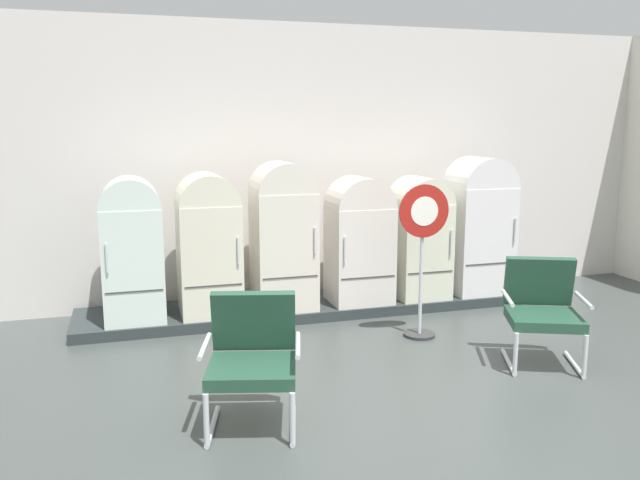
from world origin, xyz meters
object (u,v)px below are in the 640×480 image
object	(u,v)px
refrigerator_1	(208,240)
refrigerator_2	(283,231)
armchair_left	(252,354)
sign_stand	(422,257)
refrigerator_3	(359,237)
refrigerator_0	(132,245)
armchair_right	(542,307)
refrigerator_4	(420,234)
refrigerator_5	(479,221)

from	to	relation	value
refrigerator_1	refrigerator_2	distance (m)	0.82
armchair_left	sign_stand	distance (m)	2.44
refrigerator_1	refrigerator_3	distance (m)	1.69
refrigerator_0	refrigerator_3	size ratio (longest dim) A/B	1.04
refrigerator_1	armchair_right	bearing A→B (deg)	-36.88
refrigerator_2	sign_stand	distance (m)	1.58
refrigerator_4	refrigerator_5	xyz separation A→B (m)	(0.77, -0.01, 0.11)
refrigerator_1	armchair_right	world-z (taller)	refrigerator_1
refrigerator_0	refrigerator_4	world-z (taller)	refrigerator_0
refrigerator_4	refrigerator_5	bearing A→B (deg)	-0.58
refrigerator_0	refrigerator_5	xyz separation A→B (m)	(4.00, -0.02, 0.07)
refrigerator_2	refrigerator_3	size ratio (longest dim) A/B	1.13
refrigerator_0	refrigerator_1	size ratio (longest dim) A/B	0.99
refrigerator_1	refrigerator_5	size ratio (longest dim) A/B	0.92
refrigerator_1	refrigerator_3	world-z (taller)	refrigerator_1
refrigerator_5	refrigerator_3	bearing A→B (deg)	-179.77
refrigerator_1	refrigerator_5	world-z (taller)	refrigerator_5
refrigerator_1	sign_stand	world-z (taller)	refrigerator_1
refrigerator_2	armchair_left	xyz separation A→B (m)	(-0.82, -2.46, -0.45)
refrigerator_1	refrigerator_3	size ratio (longest dim) A/B	1.05
refrigerator_1	sign_stand	distance (m)	2.26
refrigerator_5	armchair_right	xyz separation A→B (m)	(-0.50, -1.99, -0.46)
refrigerator_0	refrigerator_2	bearing A→B (deg)	-0.26
refrigerator_3	armchair_right	distance (m)	2.26
armchair_left	refrigerator_5	bearing A→B (deg)	37.22
refrigerator_1	armchair_right	xyz separation A→B (m)	(2.71, -2.04, -0.39)
refrigerator_2	armchair_right	size ratio (longest dim) A/B	1.72
refrigerator_2	refrigerator_4	size ratio (longest dim) A/B	1.14
refrigerator_0	sign_stand	xyz separation A→B (m)	(2.76, -1.07, -0.08)
refrigerator_0	armchair_left	world-z (taller)	refrigerator_0
refrigerator_3	sign_stand	size ratio (longest dim) A/B	0.92
refrigerator_0	sign_stand	bearing A→B (deg)	-21.16
refrigerator_1	sign_stand	size ratio (longest dim) A/B	0.97
armchair_left	refrigerator_3	bearing A→B (deg)	55.17
refrigerator_3	sign_stand	bearing A→B (deg)	-74.78
refrigerator_2	sign_stand	bearing A→B (deg)	-42.37
refrigerator_1	refrigerator_3	bearing A→B (deg)	-1.59
armchair_left	sign_stand	xyz separation A→B (m)	(1.98, 1.40, 0.30)
refrigerator_0	armchair_right	world-z (taller)	refrigerator_0
refrigerator_2	armchair_right	bearing A→B (deg)	-46.59
refrigerator_5	sign_stand	size ratio (longest dim) A/B	1.05
refrigerator_0	armchair_left	bearing A→B (deg)	-72.45
refrigerator_0	refrigerator_1	xyz separation A→B (m)	(0.78, 0.02, 0.01)
refrigerator_5	armchair_right	bearing A→B (deg)	-104.11
refrigerator_0	refrigerator_3	world-z (taller)	refrigerator_0
refrigerator_0	refrigerator_5	world-z (taller)	refrigerator_5
refrigerator_4	refrigerator_0	bearing A→B (deg)	179.77
refrigerator_2	armchair_left	world-z (taller)	refrigerator_2
armchair_right	sign_stand	xyz separation A→B (m)	(-0.74, 0.95, 0.30)
refrigerator_4	armchair_right	distance (m)	2.05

